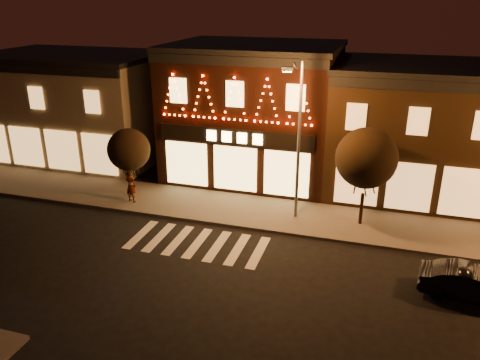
% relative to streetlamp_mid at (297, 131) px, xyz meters
% --- Properties ---
extents(ground, '(120.00, 120.00, 0.00)m').
position_rel_streetlamp_mid_xyz_m(ground, '(-3.89, -7.74, -4.84)').
color(ground, black).
rests_on(ground, ground).
extents(sidewalk_far, '(44.00, 4.00, 0.15)m').
position_rel_streetlamp_mid_xyz_m(sidewalk_far, '(-1.89, 0.26, -4.76)').
color(sidewalk_far, '#47423D').
rests_on(sidewalk_far, ground).
extents(building_left, '(12.20, 8.28, 7.30)m').
position_rel_streetlamp_mid_xyz_m(building_left, '(-16.89, 6.25, -1.17)').
color(building_left, '#6E644E').
rests_on(building_left, ground).
extents(building_pulp, '(10.20, 8.34, 8.30)m').
position_rel_streetlamp_mid_xyz_m(building_pulp, '(-3.89, 6.23, -0.67)').
color(building_pulp, black).
rests_on(building_pulp, ground).
extents(building_right_a, '(9.20, 8.28, 7.50)m').
position_rel_streetlamp_mid_xyz_m(building_right_a, '(5.61, 6.25, -1.07)').
color(building_right_a, '#382513').
rests_on(building_right_a, ground).
extents(streetlamp_mid, '(0.75, 1.82, 7.99)m').
position_rel_streetlamp_mid_xyz_m(streetlamp_mid, '(0.00, 0.00, 0.00)').
color(streetlamp_mid, '#59595E').
rests_on(streetlamp_mid, sidewalk_far).
extents(tree_left, '(2.39, 2.39, 3.99)m').
position_rel_streetlamp_mid_xyz_m(tree_left, '(-9.46, 0.14, -1.89)').
color(tree_left, black).
rests_on(tree_left, sidewalk_far).
extents(tree_right, '(2.99, 2.99, 5.00)m').
position_rel_streetlamp_mid_xyz_m(tree_right, '(3.37, 0.38, -1.18)').
color(tree_right, black).
rests_on(tree_right, sidewalk_far).
extents(dark_sedan, '(4.01, 1.77, 1.28)m').
position_rel_streetlamp_mid_xyz_m(dark_sedan, '(7.89, -4.74, -4.20)').
color(dark_sedan, black).
rests_on(dark_sedan, ground).
extents(pedestrian, '(0.78, 0.61, 1.88)m').
position_rel_streetlamp_mid_xyz_m(pedestrian, '(-9.11, -0.58, -3.75)').
color(pedestrian, gray).
rests_on(pedestrian, sidewalk_far).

